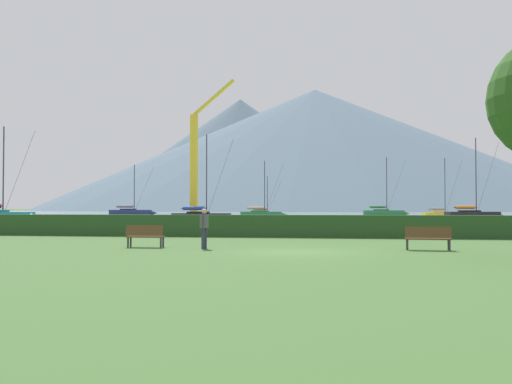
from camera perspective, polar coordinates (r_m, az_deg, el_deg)
The scene contains 17 objects.
ground_plane at distance 22.04m, azimuth 4.15°, elevation -5.96°, with size 1000.00×1000.00×0.00m, color #3D602D.
harbor_water at distance 158.91m, azimuth 8.45°, elevation -2.13°, with size 320.00×246.00×0.00m, color #8C9EA3.
hedge_line at distance 32.97m, azimuth 5.81°, elevation -3.38°, with size 80.00×1.20×1.27m, color #284C23.
sailboat_slip_0 at distance 66.23m, azimuth -5.32°, elevation -2.45°, with size 7.73×2.82×10.07m.
sailboat_slip_1 at distance 109.01m, azimuth 12.57°, elevation -2.02°, with size 8.57×2.97×10.97m.
sailboat_slip_2 at distance 103.82m, azimuth 0.90°, elevation -2.17°, with size 6.90×3.21×7.35m.
sailboat_slip_4 at distance 95.06m, azimuth 18.00°, elevation -2.14°, with size 6.91×3.25×9.50m.
sailboat_slip_8 at distance 84.95m, azimuth 20.69°, elevation -2.12°, with size 8.29×3.81×11.36m.
sailboat_slip_9 at distance 93.20m, azimuth 0.58°, elevation -2.19°, with size 7.62×2.55×9.27m.
sailboat_slip_10 at distance 113.39m, azimuth -12.25°, elevation -1.98°, with size 9.23×4.22×9.95m.
park_bench_near_path at distance 24.97m, azimuth -10.93°, elevation -4.20°, with size 1.62×0.50×0.95m.
park_bench_under_tree at distance 23.85m, azimuth 16.67°, elevation -4.28°, with size 1.78×0.57×0.95m.
person_standing_walker at distance 23.74m, azimuth -5.15°, elevation -3.29°, with size 0.36×0.56×1.65m.
dock_crane at distance 70.52m, azimuth -6.03°, elevation 1.75°, with size 6.05×2.00×17.27m.
distant_hill_west_ridge at distance 432.31m, azimuth 8.33°, elevation 3.75°, with size 237.57×237.57×82.72m, color #4C6070.
distant_hill_central_peak at distance 374.25m, azimuth 5.86°, elevation 4.20°, with size 346.07×346.07×78.03m, color #4C6070.
distant_hill_east_ridge at distance 401.50m, azimuth -1.57°, elevation 3.75°, with size 213.90×213.90×77.29m, color #4C6070.
Camera 1 is at (1.92, -21.89, 1.70)m, focal length 40.39 mm.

